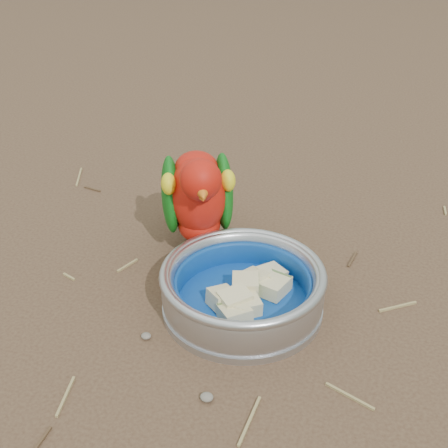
% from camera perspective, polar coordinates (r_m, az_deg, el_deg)
% --- Properties ---
extents(ground, '(60.00, 60.00, 0.00)m').
position_cam_1_polar(ground, '(0.80, -3.37, -8.72)').
color(ground, '#4E3727').
extents(food_bowl, '(0.21, 0.21, 0.02)m').
position_cam_1_polar(food_bowl, '(0.81, 1.70, -7.36)').
color(food_bowl, '#B2B2BA').
rests_on(food_bowl, ground).
extents(bowl_wall, '(0.21, 0.21, 0.04)m').
position_cam_1_polar(bowl_wall, '(0.79, 1.73, -5.66)').
color(bowl_wall, '#B2B2BA').
rests_on(bowl_wall, food_bowl).
extents(fruit_wedges, '(0.12, 0.12, 0.03)m').
position_cam_1_polar(fruit_wedges, '(0.80, 1.72, -6.06)').
color(fruit_wedges, beige).
rests_on(fruit_wedges, food_bowl).
extents(lory_parrot, '(0.18, 0.23, 0.17)m').
position_cam_1_polar(lory_parrot, '(0.87, -2.37, 1.79)').
color(lory_parrot, '#B2150B').
rests_on(lory_parrot, ground).
extents(ground_debris, '(0.90, 0.80, 0.01)m').
position_cam_1_polar(ground_debris, '(0.81, -1.62, -7.82)').
color(ground_debris, '#938150').
rests_on(ground_debris, ground).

